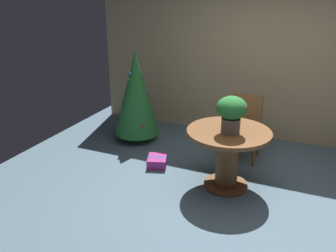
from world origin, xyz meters
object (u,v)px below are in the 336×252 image
at_px(flower_vase, 232,111).
at_px(wooden_chair_far, 245,123).
at_px(holiday_tree, 136,93).
at_px(gift_box_purple, 157,161).
at_px(round_dining_table, 228,151).

relative_size(flower_vase, wooden_chair_far, 0.48).
distance_m(wooden_chair_far, holiday_tree, 1.73).
height_order(wooden_chair_far, holiday_tree, holiday_tree).
height_order(holiday_tree, gift_box_purple, holiday_tree).
distance_m(round_dining_table, gift_box_purple, 1.12).
distance_m(flower_vase, holiday_tree, 1.98).
xyz_separation_m(round_dining_table, gift_box_purple, (-1.02, 0.16, -0.42)).
height_order(flower_vase, wooden_chair_far, flower_vase).
bearing_deg(holiday_tree, gift_box_purple, -45.81).
distance_m(flower_vase, wooden_chair_far, 1.13).
relative_size(round_dining_table, holiday_tree, 0.70).
bearing_deg(gift_box_purple, wooden_chair_far, 37.85).
height_order(round_dining_table, flower_vase, flower_vase).
relative_size(flower_vase, gift_box_purple, 1.16).
xyz_separation_m(flower_vase, wooden_chair_far, (-0.03, 1.02, -0.49)).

